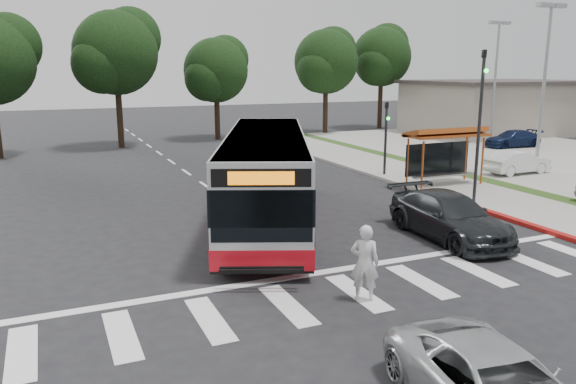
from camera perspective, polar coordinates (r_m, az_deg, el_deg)
ground at (r=19.26m, az=-0.50°, el=-4.92°), size 140.00×140.00×0.00m
sidewalk_east at (r=31.36m, az=12.39°, el=1.72°), size 4.00×40.00×0.12m
curb_east at (r=30.24m, az=9.31°, el=1.48°), size 0.30×40.00×0.15m
curb_east_red at (r=22.72m, az=23.04°, el=-3.02°), size 0.32×6.00×0.15m
parking_lot at (r=40.84m, az=24.54°, el=3.31°), size 18.00×36.00×0.10m
commercial_building at (r=53.94m, az=20.33°, el=7.93°), size 14.00×10.00×4.40m
building_roof_cap at (r=53.83m, az=20.52°, el=10.42°), size 14.60×10.60×0.30m
crosswalk_ladder at (r=15.05m, az=7.08°, el=-10.09°), size 18.00×2.60×0.01m
bus_shelter at (r=28.63m, az=15.66°, el=5.18°), size 4.20×1.60×2.86m
traffic_signal_ne_tall at (r=24.98m, az=18.94°, el=7.49°), size 0.18×0.37×6.50m
traffic_signal_ne_short at (r=30.62m, az=9.92°, el=6.14°), size 0.18×0.37×4.00m
lot_light_front at (r=34.04m, az=24.72°, el=11.62°), size 1.90×0.35×9.01m
lot_light_mid at (r=45.34m, az=20.39°, el=11.91°), size 1.90×0.35×9.01m
tree_ne_a at (r=50.64m, az=3.93°, el=13.17°), size 6.16×5.74×9.30m
tree_ne_b at (r=55.89m, az=9.53°, el=13.50°), size 6.16×5.74×10.02m
tree_north_a at (r=43.32m, az=-17.02°, el=13.49°), size 6.60×6.15×10.17m
tree_north_b at (r=46.89m, az=-7.27°, el=12.26°), size 5.72×5.33×8.43m
transit_bus at (r=21.29m, az=-2.23°, el=1.44°), size 7.58×13.13×3.37m
pedestrian at (r=14.29m, az=7.80°, el=-7.13°), size 0.86×0.80×1.98m
dark_sedan at (r=20.08m, az=16.08°, el=-2.40°), size 2.38×5.40×1.54m
parked_car_1 at (r=33.17m, az=22.30°, el=2.83°), size 3.88×1.47×1.27m
parked_car_3 at (r=44.33m, az=21.84°, el=5.06°), size 4.39×2.07×1.24m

